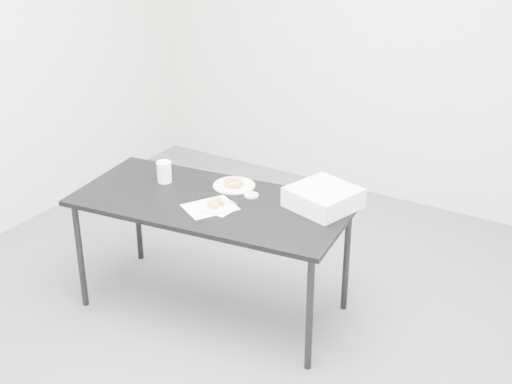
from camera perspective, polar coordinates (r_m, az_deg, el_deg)
The scene contains 14 objects.
floor at distance 4.36m, azimuth -1.55°, elevation -9.45°, with size 4.00×4.00×0.00m, color #4D4D52.
wall_back at distance 5.50m, azimuth 10.01°, elevation 12.90°, with size 4.00×0.02×2.70m, color silver.
table at distance 4.07m, azimuth -3.59°, elevation -1.37°, with size 1.65×0.92×0.71m.
scorecard at distance 3.97m, azimuth -3.70°, elevation -1.22°, with size 0.21×0.27×0.00m, color white.
logo_patch at distance 4.01m, azimuth -2.09°, elevation -0.88°, with size 0.04×0.04×0.00m, color green.
pen at distance 4.01m, azimuth -2.41°, elevation -0.85°, with size 0.01×0.01×0.13m, color #0D9374.
napkin at distance 3.94m, azimuth -2.84°, elevation -1.39°, with size 0.14×0.14×0.00m, color white.
plate_near at distance 3.97m, azimuth -3.23°, elevation -1.12°, with size 0.20×0.20×0.01m, color white.
donut_near at distance 3.97m, azimuth -3.23°, elevation -0.88°, with size 0.09×0.09×0.03m, color #CA8340.
plate_far at distance 4.22m, azimuth -1.77°, elevation 0.52°, with size 0.25×0.25×0.01m, color white.
donut_far at distance 4.21m, azimuth -1.77°, elevation 0.81°, with size 0.12×0.12×0.04m, color #CA8340.
coffee_cup at distance 4.29m, azimuth -7.35°, elevation 1.61°, with size 0.08×0.08×0.13m, color white.
cup_lid at distance 4.09m, azimuth -0.37°, elevation -0.27°, with size 0.08×0.08×0.01m, color white.
bakery_box at distance 3.97m, azimuth 5.41°, elevation -0.45°, with size 0.33×0.33×0.11m, color white.
Camera 1 is at (1.98, -3.00, 2.47)m, focal length 50.00 mm.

